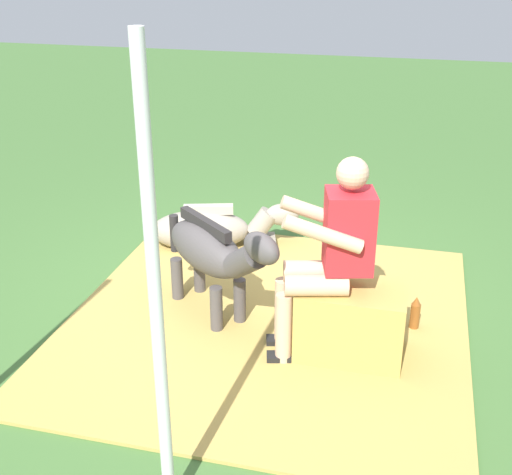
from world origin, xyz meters
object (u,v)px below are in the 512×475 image
object	(u,v)px
person_seated	(329,250)
pony_standing	(213,252)
pony_lying	(211,229)
soda_bottle	(415,314)
hay_bale	(351,322)
tent_pole_left	(156,307)

from	to	relation	value
person_seated	pony_standing	bearing A→B (deg)	-18.17
pony_lying	soda_bottle	world-z (taller)	pony_lying
person_seated	pony_standing	xyz separation A→B (m)	(0.87, -0.29, -0.25)
pony_standing	soda_bottle	xyz separation A→B (m)	(-1.45, -0.17, -0.40)
person_seated	pony_standing	distance (m)	0.95
soda_bottle	pony_lying	bearing A→B (deg)	-27.91
pony_standing	person_seated	bearing A→B (deg)	161.83
pony_lying	soda_bottle	distance (m)	2.07
hay_bale	soda_bottle	world-z (taller)	hay_bale
hay_bale	soda_bottle	size ratio (longest dim) A/B	2.58
hay_bale	pony_lying	distance (m)	1.99
pony_standing	tent_pole_left	xyz separation A→B (m)	(-0.33, 1.80, 0.62)
pony_standing	soda_bottle	size ratio (longest dim) A/B	4.13
pony_lying	tent_pole_left	bearing A→B (deg)	103.67
pony_standing	tent_pole_left	bearing A→B (deg)	100.47
pony_standing	pony_lying	xyz separation A→B (m)	(0.38, -1.14, -0.34)
hay_bale	soda_bottle	distance (m)	0.61
person_seated	soda_bottle	xyz separation A→B (m)	(-0.58, -0.45, -0.65)
pony_standing	hay_bale	bearing A→B (deg)	166.03
person_seated	soda_bottle	distance (m)	0.98
hay_bale	pony_lying	world-z (taller)	hay_bale
soda_bottle	tent_pole_left	size ratio (longest dim) A/B	0.12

